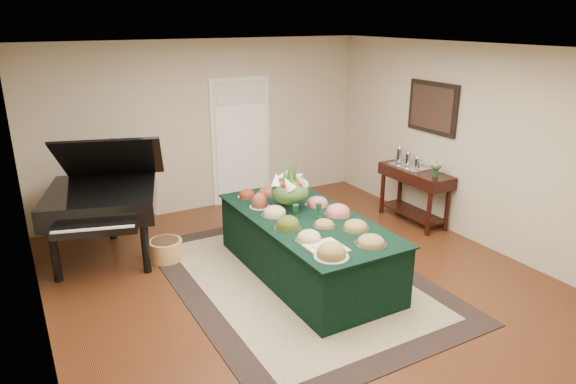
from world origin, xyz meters
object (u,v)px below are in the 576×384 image
mahogany_sideboard (415,182)px  grand_piano (103,198)px  floral_centerpiece (290,187)px  buffet_table (306,246)px

mahogany_sideboard → grand_piano: bearing=167.0°
floral_centerpiece → grand_piano: 2.40m
grand_piano → mahogany_sideboard: grand_piano is taller
grand_piano → buffet_table: bearing=-39.7°
grand_piano → mahogany_sideboard: bearing=-13.0°
buffet_table → floral_centerpiece: 0.75m
buffet_table → grand_piano: (-2.02, 1.68, 0.44)m
buffet_table → mahogany_sideboard: (2.33, 0.67, 0.27)m
buffet_table → floral_centerpiece: floral_centerpiece is taller
floral_centerpiece → mahogany_sideboard: bearing=7.6°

